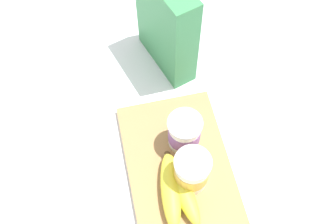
% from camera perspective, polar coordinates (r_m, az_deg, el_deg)
% --- Properties ---
extents(ground_plane, '(2.40, 2.40, 0.00)m').
position_cam_1_polar(ground_plane, '(0.84, 1.54, -8.15)').
color(ground_plane, white).
extents(cutting_board, '(0.33, 0.22, 0.02)m').
position_cam_1_polar(cutting_board, '(0.83, 1.56, -7.94)').
color(cutting_board, '#A37A4C').
rests_on(cutting_board, ground_plane).
extents(cereal_box, '(0.19, 0.11, 0.25)m').
position_cam_1_polar(cereal_box, '(0.89, -0.23, 12.82)').
color(cereal_box, '#38844C').
rests_on(cereal_box, ground_plane).
extents(yogurt_cup_front, '(0.07, 0.07, 0.09)m').
position_cam_1_polar(yogurt_cup_front, '(0.81, 2.44, -3.07)').
color(yogurt_cup_front, white).
rests_on(yogurt_cup_front, cutting_board).
extents(yogurt_cup_back, '(0.07, 0.07, 0.10)m').
position_cam_1_polar(yogurt_cup_back, '(0.77, 3.53, -8.73)').
color(yogurt_cup_back, white).
rests_on(yogurt_cup_back, cutting_board).
extents(banana_bunch, '(0.17, 0.08, 0.04)m').
position_cam_1_polar(banana_bunch, '(0.79, 1.19, -11.37)').
color(banana_bunch, yellow).
rests_on(banana_bunch, cutting_board).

